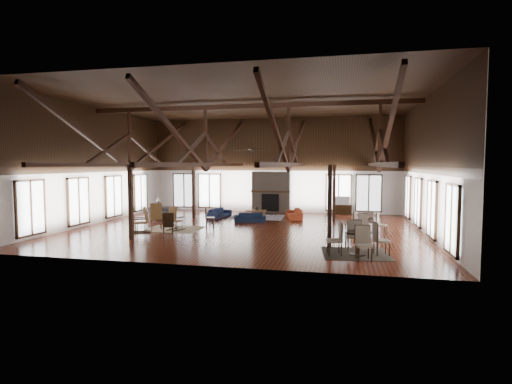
% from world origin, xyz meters
% --- Properties ---
extents(floor, '(16.00, 16.00, 0.00)m').
position_xyz_m(floor, '(0.00, 0.00, 0.00)').
color(floor, '#5C2613').
rests_on(floor, ground).
extents(ceiling, '(16.00, 14.00, 0.02)m').
position_xyz_m(ceiling, '(0.00, 0.00, 6.00)').
color(ceiling, black).
rests_on(ceiling, wall_back).
extents(wall_back, '(16.00, 0.02, 6.00)m').
position_xyz_m(wall_back, '(0.00, 7.00, 3.00)').
color(wall_back, silver).
rests_on(wall_back, floor).
extents(wall_front, '(16.00, 0.02, 6.00)m').
position_xyz_m(wall_front, '(0.00, -7.00, 3.00)').
color(wall_front, silver).
rests_on(wall_front, floor).
extents(wall_left, '(0.02, 14.00, 6.00)m').
position_xyz_m(wall_left, '(-8.00, 0.00, 3.00)').
color(wall_left, silver).
rests_on(wall_left, floor).
extents(wall_right, '(0.02, 14.00, 6.00)m').
position_xyz_m(wall_right, '(8.00, 0.00, 3.00)').
color(wall_right, silver).
rests_on(wall_right, floor).
extents(roof_truss, '(15.60, 14.07, 3.14)m').
position_xyz_m(roof_truss, '(0.00, 0.00, 4.03)').
color(roof_truss, black).
rests_on(roof_truss, wall_back).
extents(post_grid, '(8.16, 7.16, 3.05)m').
position_xyz_m(post_grid, '(0.00, 0.00, 1.52)').
color(post_grid, black).
rests_on(post_grid, floor).
extents(fireplace, '(2.50, 0.69, 2.60)m').
position_xyz_m(fireplace, '(0.00, 6.67, 1.29)').
color(fireplace, '#716456').
rests_on(fireplace, floor).
extents(ceiling_fan, '(1.60, 1.60, 0.75)m').
position_xyz_m(ceiling_fan, '(0.50, -1.00, 3.73)').
color(ceiling_fan, black).
rests_on(ceiling_fan, roof_truss).
extents(sofa_navy_front, '(1.74, 0.93, 0.48)m').
position_xyz_m(sofa_navy_front, '(-0.32, 2.19, 0.24)').
color(sofa_navy_front, '#131E36').
rests_on(sofa_navy_front, floor).
extents(sofa_navy_left, '(1.86, 1.01, 0.52)m').
position_xyz_m(sofa_navy_left, '(-2.47, 3.65, 0.26)').
color(sofa_navy_left, '#161E3C').
rests_on(sofa_navy_left, floor).
extents(sofa_orange, '(1.99, 1.18, 0.54)m').
position_xyz_m(sofa_orange, '(1.78, 4.14, 0.27)').
color(sofa_orange, '#A43B1F').
rests_on(sofa_orange, floor).
extents(coffee_table, '(1.13, 0.57, 0.43)m').
position_xyz_m(coffee_table, '(-0.41, 4.02, 0.38)').
color(coffee_table, brown).
rests_on(coffee_table, floor).
extents(vase, '(0.26, 0.26, 0.21)m').
position_xyz_m(vase, '(-0.36, 4.04, 0.54)').
color(vase, '#B2B2B2').
rests_on(vase, coffee_table).
extents(armchair, '(1.23, 1.14, 0.68)m').
position_xyz_m(armchair, '(-5.63, 2.40, 0.34)').
color(armchair, '#2A292C').
rests_on(armchair, floor).
extents(side_table_lamp, '(0.45, 0.45, 1.15)m').
position_xyz_m(side_table_lamp, '(-6.22, 3.53, 0.43)').
color(side_table_lamp, black).
rests_on(side_table_lamp, floor).
extents(rocking_chair_a, '(0.89, 1.07, 1.22)m').
position_xyz_m(rocking_chair_a, '(-4.22, -0.83, 0.57)').
color(rocking_chair_a, olive).
rests_on(rocking_chair_a, floor).
extents(rocking_chair_b, '(0.70, 0.96, 1.11)m').
position_xyz_m(rocking_chair_b, '(-3.15, -1.16, 0.52)').
color(rocking_chair_b, olive).
rests_on(rocking_chair_b, floor).
extents(rocking_chair_c, '(1.00, 0.73, 1.16)m').
position_xyz_m(rocking_chair_c, '(-4.28, -1.98, 0.55)').
color(rocking_chair_c, olive).
rests_on(rocking_chair_c, floor).
extents(side_chair_a, '(0.52, 0.52, 1.02)m').
position_xyz_m(side_chair_a, '(-1.93, 0.06, 0.59)').
color(side_chair_a, black).
rests_on(side_chair_a, floor).
extents(side_chair_b, '(0.61, 0.61, 1.06)m').
position_xyz_m(side_chair_b, '(-2.64, -2.92, 0.61)').
color(side_chair_b, black).
rests_on(side_chair_b, floor).
extents(cafe_table_near, '(2.16, 2.16, 1.10)m').
position_xyz_m(cafe_table_near, '(4.99, -4.52, 0.55)').
color(cafe_table_near, black).
rests_on(cafe_table_near, floor).
extents(cafe_table_far, '(1.85, 1.85, 0.95)m').
position_xyz_m(cafe_table_far, '(5.47, -0.09, 0.47)').
color(cafe_table_far, black).
rests_on(cafe_table_far, floor).
extents(cup_near, '(0.15, 0.15, 0.09)m').
position_xyz_m(cup_near, '(5.06, -4.44, 0.84)').
color(cup_near, '#B2B2B2').
rests_on(cup_near, cafe_table_near).
extents(cup_far, '(0.13, 0.13, 0.10)m').
position_xyz_m(cup_far, '(5.55, -0.07, 0.73)').
color(cup_far, '#B2B2B2').
rests_on(cup_far, cafe_table_far).
extents(tv_console, '(1.14, 0.43, 0.57)m').
position_xyz_m(tv_console, '(4.43, 6.75, 0.28)').
color(tv_console, black).
rests_on(tv_console, floor).
extents(television, '(0.93, 0.13, 0.53)m').
position_xyz_m(television, '(4.43, 6.75, 0.83)').
color(television, '#B2B2B2').
rests_on(television, tv_console).
extents(rug_tan, '(2.54, 1.99, 0.01)m').
position_xyz_m(rug_tan, '(-3.34, -0.80, 0.01)').
color(rug_tan, tan).
rests_on(rug_tan, floor).
extents(rug_navy, '(3.17, 2.45, 0.01)m').
position_xyz_m(rug_navy, '(-0.37, 4.12, 0.01)').
color(rug_navy, '#172142').
rests_on(rug_navy, floor).
extents(rug_dark, '(2.43, 2.25, 0.01)m').
position_xyz_m(rug_dark, '(4.92, -4.35, 0.01)').
color(rug_dark, black).
rests_on(rug_dark, floor).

